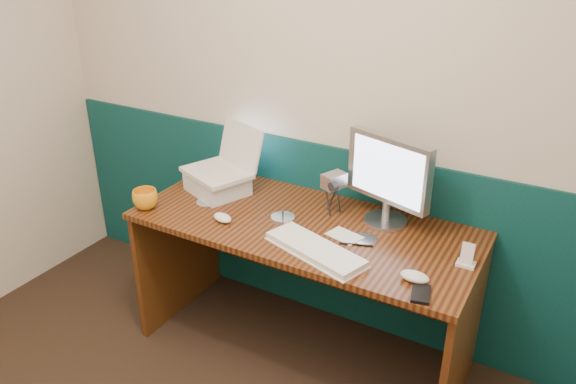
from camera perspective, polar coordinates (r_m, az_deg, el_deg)
The scene contains 19 objects.
back_wall at distance 2.73m, azimuth 5.14°, elevation 9.51°, with size 3.50×0.04×2.50m, color beige.
wainscot at distance 3.01m, azimuth 4.49°, elevation -4.39°, with size 3.48×0.02×1.00m, color #072C2F.
desk at distance 2.80m, azimuth 1.54°, elevation -9.89°, with size 1.60×0.70×0.75m, color #361309.
laptop_riser at distance 2.90m, azimuth -7.21°, elevation 0.87°, with size 0.28×0.24×0.10m, color white.
laptop at distance 2.83m, azimuth -7.41°, elevation 4.30°, with size 0.33×0.25×0.27m, color white, non-canonical shape.
monitor at distance 2.55m, azimuth 10.19°, elevation 1.17°, with size 0.43×0.12×0.43m, color #A5A4A9, non-canonical shape.
keyboard at distance 2.37m, azimuth 2.78°, elevation -5.93°, with size 0.46×0.15×0.03m, color white.
mouse_right at distance 2.24m, azimuth 12.74°, elevation -8.38°, with size 0.12×0.07×0.04m, color white.
mouse_left at distance 2.62m, azimuth -6.67°, elevation -2.61°, with size 0.11×0.06×0.04m, color white.
mug at distance 2.80m, azimuth -14.30°, elevation -0.71°, with size 0.12×0.12×0.10m, color orange.
camcorder at distance 2.65m, azimuth 4.65°, elevation -0.01°, with size 0.10×0.14×0.22m, color #B4B5B9, non-canonical shape.
cd_spindle at distance 2.61m, azimuth -0.53°, elevation -2.72°, with size 0.11×0.11×0.02m, color silver.
cd_loose_a at distance 2.82m, azimuth -8.21°, elevation -0.99°, with size 0.11×0.11×0.00m, color #B1BAC1.
cd_loose_b at distance 2.50m, azimuth 7.80°, elevation -4.72°, with size 0.11×0.11×0.00m, color silver.
pen at distance 2.44m, azimuth 6.95°, elevation -5.32°, with size 0.01×0.01×0.14m, color black.
papers at distance 2.50m, azimuth 5.75°, elevation -4.45°, with size 0.15×0.10×0.00m, color white.
dock at distance 2.40m, azimuth 17.62°, elevation -6.98°, with size 0.07×0.06×0.01m, color white.
music_player at distance 2.37m, azimuth 17.78°, elevation -5.95°, with size 0.05×0.01×0.09m, color silver.
pda at distance 2.17m, azimuth 13.34°, elevation -10.05°, with size 0.07×0.12×0.01m, color black.
Camera 1 is at (1.08, -0.64, 2.00)m, focal length 35.00 mm.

